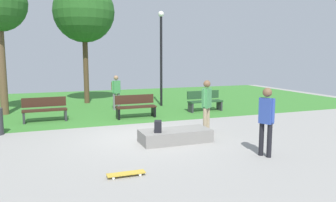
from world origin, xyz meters
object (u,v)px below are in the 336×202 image
Objects in this scene: park_bench_center_lawn at (205,101)px; concrete_ledge at (175,136)px; lamp_post at (161,50)px; park_bench_near_lamppost at (45,109)px; tree_slender_maple at (84,12)px; skater_watching at (207,102)px; skater_performing_trick at (266,117)px; pedestrian_with_backpack at (116,89)px; backpack_on_ledge at (158,126)px; park_bench_near_path at (136,106)px; skateboard_by_ledge at (126,174)px.

concrete_ledge is at bearing -125.65° from park_bench_center_lawn.
concrete_ledge is at bearing -106.10° from lamp_post.
park_bench_center_lawn is 6.74m from park_bench_near_lamppost.
tree_slender_maple is at bearing 136.09° from park_bench_center_lawn.
concrete_ledge is at bearing -154.02° from skater_watching.
skater_performing_trick is 8.56m from pedestrian_with_backpack.
concrete_ledge is at bearing -86.12° from pedestrian_with_backpack.
tree_slender_maple is (-0.86, 9.06, 4.13)m from backpack_on_ledge.
skater_watching is 1.06× the size of park_bench_center_lawn.
tree_slender_maple is at bearing 64.80° from park_bench_near_lamppost.
skater_performing_trick is at bearing -74.80° from tree_slender_maple.
park_bench_center_lawn is at bearing -25.68° from pedestrian_with_backpack.
pedestrian_with_backpack is at bearing -69.85° from tree_slender_maple.
skater_watching is 0.28× the size of tree_slender_maple.
tree_slender_maple is 4.47m from lamp_post.
skater_performing_trick is 0.37× the size of lamp_post.
pedestrian_with_backpack is at bearing 154.32° from park_bench_center_lawn.
skater_performing_trick is at bearing -52.16° from park_bench_near_lamppost.
backpack_on_ledge is 0.19× the size of skater_performing_trick.
pedestrian_with_backpack is (3.10, 1.75, 0.46)m from park_bench_near_lamppost.
skater_performing_trick reaches higher than park_bench_near_path.
park_bench_near_lamppost reaches higher than concrete_ledge.
lamp_post is (2.48, 6.76, 2.24)m from backpack_on_ledge.
skater_performing_trick is 12.00m from tree_slender_maple.
skater_watching is (1.34, 0.65, 0.82)m from concrete_ledge.
park_bench_near_path is at bearing -74.93° from tree_slender_maple.
park_bench_center_lawn is 1.02× the size of pedestrian_with_backpack.
park_bench_center_lawn is 0.26× the size of tree_slender_maple.
skateboard_by_ledge is 8.51m from park_bench_center_lawn.
park_bench_near_path is at bearing 105.31° from skater_performing_trick.
tree_slender_maple reaches higher than backpack_on_ledge.
park_bench_center_lawn is at bearing 7.65° from park_bench_near_path.
backpack_on_ledge is 0.20× the size of park_bench_near_lamppost.
skater_performing_trick is at bearing -52.73° from concrete_ledge.
park_bench_near_lamppost is (-6.74, 0.00, 0.00)m from park_bench_center_lawn.
tree_slender_maple is at bearing 105.07° from park_bench_near_path.
backpack_on_ledge reaches higher than skateboard_by_ledge.
skater_watching is 4.50m from skateboard_by_ledge.
park_bench_near_path is at bearing 112.97° from skater_watching.
skateboard_by_ledge is (-1.99, -2.22, -0.12)m from concrete_ledge.
lamp_post is 2.90× the size of pedestrian_with_backpack.
lamp_post reaches higher than park_bench_near_path.
skater_performing_trick reaches higher than skater_watching.
park_bench_near_path is 2.27m from pedestrian_with_backpack.
park_bench_near_path is 3.35m from park_bench_center_lawn.
park_bench_near_path is 0.99× the size of park_bench_near_lamppost.
skater_performing_trick reaches higher than pedestrian_with_backpack.
tree_slender_maple is (-3.00, 11.03, 3.65)m from skater_performing_trick.
tree_slender_maple is 3.92× the size of pedestrian_with_backpack.
lamp_post is at bearing 21.74° from park_bench_near_lamppost.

